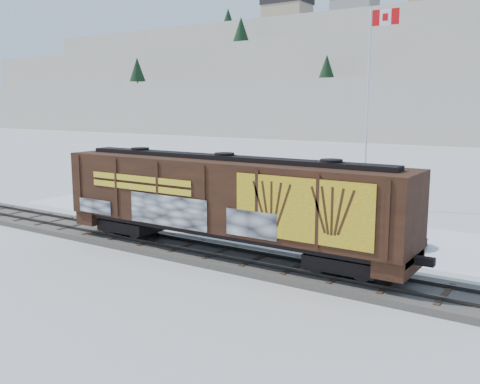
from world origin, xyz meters
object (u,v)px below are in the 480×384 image
Objects in this scene: hopper_railcar at (225,198)px; flagpole at (368,135)px; car_dark at (378,229)px; car_silver at (158,194)px; car_white at (281,215)px.

flagpole is (0.98, 15.23, 2.16)m from hopper_railcar.
flagpole reaches higher than car_dark.
flagpole is 2.69× the size of car_dark.
car_white is at bearing -107.51° from car_silver.
car_silver is at bearing 87.61° from car_dark.
car_white is (-1.07, 7.15, -2.16)m from hopper_railcar.
car_silver is (-12.65, -6.94, -4.26)m from flagpole.
flagpole reaches higher than car_white.
car_dark is at bearing -65.44° from flagpole.
hopper_railcar reaches higher than car_dark.
car_dark is at bearing 53.86° from hopper_railcar.
flagpole is 3.24× the size of car_white.
car_dark is (4.89, 6.69, -2.12)m from hopper_railcar.
car_white is 0.83× the size of car_dark.
car_silver is at bearing 80.02° from car_white.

